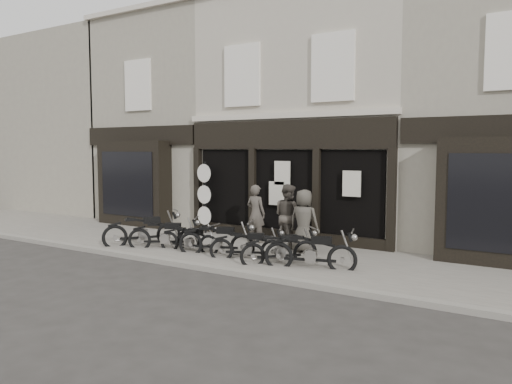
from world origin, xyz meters
The scene contains 17 objects.
ground_plane centered at (0.00, 0.00, 0.00)m, with size 90.00×90.00×0.00m, color #2D2B28.
pavement centered at (0.00, 0.90, 0.06)m, with size 30.00×4.20×0.12m, color #69645C.
kerb centered at (0.00, -1.25, 0.07)m, with size 30.00×0.25×0.13m, color gray.
central_building centered at (0.00, 5.95, 4.08)m, with size 7.30×6.22×8.34m.
neighbour_left centered at (-6.35, 5.90, 4.04)m, with size 5.60×6.73×8.34m.
filler_left centered at (-14.50, 6.00, 4.10)m, with size 11.00×6.00×8.20m, color gray.
motorcycle_0 centered at (-3.25, -0.02, 0.45)m, with size 1.67×2.02×1.13m.
motorcycle_1 centered at (-2.31, -0.07, 0.41)m, with size 1.95×1.31×1.03m.
motorcycle_2 centered at (-1.45, -0.01, 0.37)m, with size 1.95×0.53×0.93m.
motorcycle_3 centered at (-0.51, 0.05, 0.42)m, with size 2.12×0.99×1.05m.
motorcycle_4 centered at (0.51, 0.02, 0.38)m, with size 1.86×1.12×0.96m.
motorcycle_5 centered at (1.48, 0.05, 0.39)m, with size 1.57×1.67×0.99m.
motorcycle_6 centered at (2.40, -0.06, 0.43)m, with size 2.21×0.99×1.09m.
man_left centered at (-0.51, 2.06, 1.01)m, with size 0.65×0.43×1.79m, color #47413A.
man_centre centered at (0.70, 1.89, 1.05)m, with size 0.91×0.71×1.86m, color #443E37.
man_right centered at (1.43, 1.48, 1.00)m, with size 0.86×0.56×1.77m, color #433F37.
advert_sign_post centered at (-2.89, 2.56, 1.25)m, with size 0.63×0.40×2.57m.
Camera 1 is at (7.60, -10.88, 3.01)m, focal length 35.00 mm.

